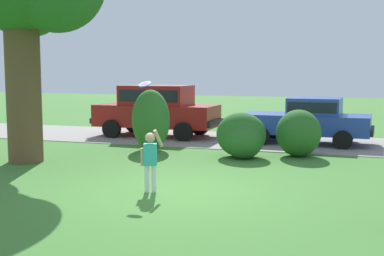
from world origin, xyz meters
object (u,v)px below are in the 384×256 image
object	(u,v)px
parked_sedan	(308,119)
parked_suv	(157,108)
child_thrower	(150,157)
frisbee	(145,84)

from	to	relation	value
parked_sedan	parked_suv	world-z (taller)	parked_suv
parked_suv	child_thrower	distance (m)	8.79
parked_sedan	parked_suv	xyz separation A→B (m)	(-5.56, 0.11, 0.23)
parked_suv	child_thrower	bearing A→B (deg)	-68.22
frisbee	parked_sedan	bearing A→B (deg)	69.74
frisbee	parked_suv	bearing A→B (deg)	110.91
parked_sedan	child_thrower	size ratio (longest dim) A/B	3.47
parked_sedan	parked_suv	distance (m)	5.56
child_thrower	frisbee	world-z (taller)	frisbee
parked_sedan	frisbee	bearing A→B (deg)	-110.26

